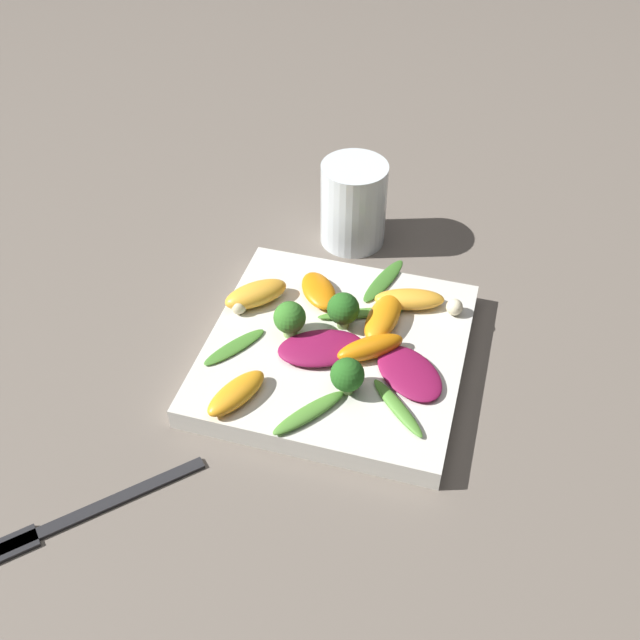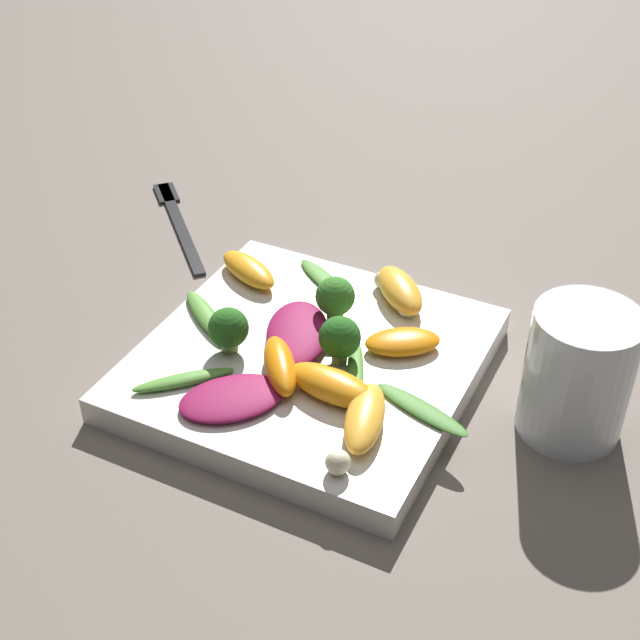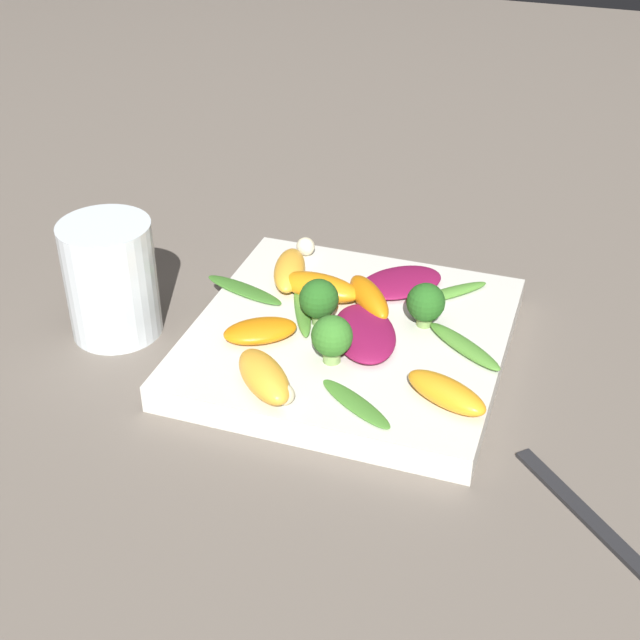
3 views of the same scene
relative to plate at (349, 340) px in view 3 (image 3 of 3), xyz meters
The scene contains 23 objects.
ground_plane 0.01m from the plate, ahead, with size 2.40×2.40×0.00m, color #6B6056.
plate is the anchor object (origin of this frame).
drinking_glass 0.20m from the plate, 99.32° to the left, with size 0.08×0.08×0.10m.
fork 0.28m from the plate, 124.47° to the right, with size 0.14×0.14×0.01m.
radicchio_leaf_0 0.03m from the plate, 125.40° to the right, with size 0.10×0.08×0.01m.
radicchio_leaf_1 0.08m from the plate, 16.32° to the right, with size 0.09×0.09×0.01m.
orange_segment_0 0.10m from the plate, 159.09° to the left, with size 0.07×0.07×0.02m.
orange_segment_1 0.07m from the plate, 119.40° to the left, with size 0.06×0.07×0.01m.
orange_segment_2 0.10m from the plate, 51.66° to the left, with size 0.08×0.04×0.02m.
orange_segment_3 0.06m from the plate, 45.47° to the left, with size 0.04×0.08×0.02m.
orange_segment_4 0.04m from the plate, ahead, with size 0.07×0.06×0.02m.
orange_segment_5 0.12m from the plate, 126.23° to the right, with size 0.05×0.07×0.02m.
broccoli_floret_0 0.04m from the plate, 89.31° to the left, with size 0.03×0.03×0.04m.
broccoli_floret_1 0.06m from the plate, behind, with size 0.03×0.03×0.04m.
broccoli_floret_2 0.07m from the plate, 65.70° to the right, with size 0.03×0.03×0.04m.
arugula_sprig_0 0.10m from the plate, 41.32° to the right, with size 0.06×0.06×0.01m.
arugula_sprig_1 0.10m from the plate, 160.41° to the right, with size 0.05×0.07×0.00m.
arugula_sprig_2 0.05m from the plate, 72.99° to the left, with size 0.09×0.05×0.01m.
arugula_sprig_3 0.09m from the plate, 90.19° to the right, with size 0.06×0.07×0.01m.
arugula_sprig_4 0.11m from the plate, 76.36° to the left, with size 0.04×0.08×0.00m.
macadamia_nut_0 0.10m from the plate, 147.79° to the left, with size 0.02×0.02×0.02m.
macadamia_nut_1 0.13m from the plate, 35.71° to the left, with size 0.02×0.02×0.02m.
macadamia_nut_2 0.11m from the plate, behind, with size 0.02×0.02×0.02m.
Camera 3 is at (-0.57, -0.17, 0.42)m, focal length 50.00 mm.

